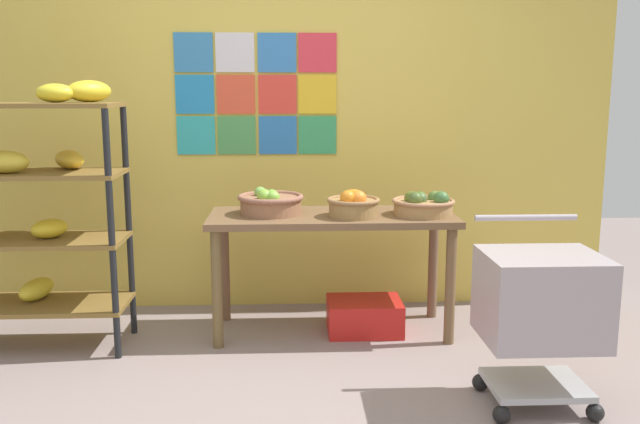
{
  "coord_description": "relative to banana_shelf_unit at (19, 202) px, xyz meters",
  "views": [
    {
      "loc": [
        0.07,
        -2.71,
        1.44
      ],
      "look_at": [
        0.24,
        0.89,
        0.79
      ],
      "focal_mm": 37.98,
      "sensor_mm": 36.0,
      "label": 1
    }
  ],
  "objects": [
    {
      "name": "fruit_basket_back_right",
      "position": [
        1.86,
        0.07,
        -0.04
      ],
      "size": [
        0.31,
        0.31,
        0.16
      ],
      "color": "olive",
      "rests_on": "display_table"
    },
    {
      "name": "back_wall_with_art",
      "position": [
        1.42,
        0.72,
        0.55
      ],
      "size": [
        4.4,
        0.07,
        2.77
      ],
      "color": "#DABD4D",
      "rests_on": "ground"
    },
    {
      "name": "banana_shelf_unit",
      "position": [
        0.0,
        0.0,
        0.0
      ],
      "size": [
        1.09,
        0.55,
        1.5
      ],
      "color": "black",
      "rests_on": "ground"
    },
    {
      "name": "fruit_basket_left",
      "position": [
        2.27,
        0.11,
        -0.05
      ],
      "size": [
        0.36,
        0.36,
        0.15
      ],
      "color": "#A57C4A",
      "rests_on": "display_table"
    },
    {
      "name": "fruit_basket_centre",
      "position": [
        1.38,
        0.18,
        -0.05
      ],
      "size": [
        0.39,
        0.39,
        0.16
      ],
      "color": "#946346",
      "rests_on": "display_table"
    },
    {
      "name": "shopping_cart",
      "position": [
        2.62,
        -0.86,
        -0.34
      ],
      "size": [
        0.52,
        0.48,
        0.85
      ],
      "rotation": [
        0.0,
        0.0,
        0.07
      ],
      "color": "black",
      "rests_on": "ground"
    },
    {
      "name": "produce_crate_under_table",
      "position": [
        1.94,
        0.14,
        -0.74
      ],
      "size": [
        0.44,
        0.33,
        0.2
      ],
      "primitive_type": "cube",
      "color": "red",
      "rests_on": "ground"
    },
    {
      "name": "display_table",
      "position": [
        1.74,
        0.16,
        -0.21
      ],
      "size": [
        1.44,
        0.59,
        0.72
      ],
      "color": "brown",
      "rests_on": "ground"
    }
  ]
}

